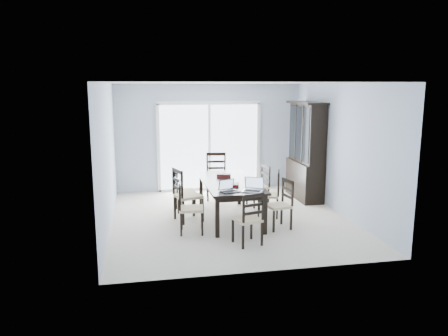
% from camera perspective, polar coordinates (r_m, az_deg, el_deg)
% --- Properties ---
extents(floor, '(5.00, 5.00, 0.00)m').
position_cam_1_polar(floor, '(8.56, 0.73, -6.63)').
color(floor, beige).
rests_on(floor, ground).
extents(ceiling, '(5.00, 5.00, 0.00)m').
position_cam_1_polar(ceiling, '(8.17, 0.77, 11.05)').
color(ceiling, white).
rests_on(ceiling, back_wall).
extents(back_wall, '(4.50, 0.02, 2.60)m').
position_cam_1_polar(back_wall, '(10.71, -1.96, 4.00)').
color(back_wall, '#A6B3C6').
rests_on(back_wall, floor).
extents(wall_left, '(0.02, 5.00, 2.60)m').
position_cam_1_polar(wall_left, '(8.12, -15.00, 1.48)').
color(wall_left, '#A6B3C6').
rests_on(wall_left, floor).
extents(wall_right, '(0.02, 5.00, 2.60)m').
position_cam_1_polar(wall_right, '(8.99, 14.95, 2.35)').
color(wall_right, '#A6B3C6').
rests_on(wall_right, floor).
extents(balcony, '(4.50, 2.00, 0.10)m').
position_cam_1_polar(balcony, '(11.91, -2.67, -1.91)').
color(balcony, gray).
rests_on(balcony, ground).
extents(railing, '(4.50, 0.06, 1.10)m').
position_cam_1_polar(railing, '(12.77, -3.34, 1.68)').
color(railing, '#99999E').
rests_on(railing, balcony).
extents(dining_table, '(1.00, 2.20, 0.75)m').
position_cam_1_polar(dining_table, '(8.39, 0.74, -2.23)').
color(dining_table, black).
rests_on(dining_table, floor).
extents(china_hutch, '(0.50, 1.38, 2.20)m').
position_cam_1_polar(china_hutch, '(10.07, 10.65, 2.08)').
color(china_hutch, black).
rests_on(china_hutch, floor).
extents(sliding_door, '(2.52, 0.05, 2.18)m').
position_cam_1_polar(sliding_door, '(10.71, -1.93, 2.85)').
color(sliding_door, silver).
rests_on(sliding_door, floor).
extents(chair_left_near, '(0.46, 0.45, 1.07)m').
position_cam_1_polar(chair_left_near, '(7.64, -4.96, -4.40)').
color(chair_left_near, black).
rests_on(chair_left_near, floor).
extents(chair_left_mid, '(0.57, 0.57, 1.19)m').
position_cam_1_polar(chair_left_mid, '(8.28, -5.33, -2.77)').
color(chair_left_mid, black).
rests_on(chair_left_mid, floor).
extents(chair_left_far, '(0.40, 0.39, 1.01)m').
position_cam_1_polar(chair_left_far, '(8.97, -5.63, -2.32)').
color(chair_left_far, black).
rests_on(chair_left_far, floor).
extents(chair_right_near, '(0.46, 0.46, 1.03)m').
position_cam_1_polar(chair_right_near, '(7.96, 7.65, -3.99)').
color(chair_right_near, black).
rests_on(chair_right_near, floor).
extents(chair_right_mid, '(0.51, 0.51, 1.06)m').
position_cam_1_polar(chair_right_mid, '(8.62, 6.43, -2.72)').
color(chair_right_mid, black).
rests_on(chair_right_mid, floor).
extents(chair_right_far, '(0.46, 0.46, 1.01)m').
position_cam_1_polar(chair_right_far, '(9.41, 4.90, -1.71)').
color(chair_right_far, black).
rests_on(chair_right_far, floor).
extents(chair_end_near, '(0.48, 0.48, 1.03)m').
position_cam_1_polar(chair_end_near, '(7.02, 3.43, -5.94)').
color(chair_end_near, black).
rests_on(chair_end_near, floor).
extents(chair_end_far, '(0.51, 0.52, 1.20)m').
position_cam_1_polar(chair_end_far, '(9.98, -1.02, -0.34)').
color(chair_end_far, black).
rests_on(chair_end_far, floor).
extents(laptop_dark, '(0.36, 0.30, 0.21)m').
position_cam_1_polar(laptop_dark, '(7.51, 0.79, -2.78)').
color(laptop_dark, black).
rests_on(laptop_dark, dining_table).
extents(laptop_silver, '(0.42, 0.37, 0.24)m').
position_cam_1_polar(laptop_silver, '(7.55, 3.74, -2.67)').
color(laptop_silver, silver).
rests_on(laptop_silver, dining_table).
extents(book_stack, '(0.32, 0.27, 0.05)m').
position_cam_1_polar(book_stack, '(7.97, 0.95, -2.18)').
color(book_stack, maroon).
rests_on(book_stack, dining_table).
extents(cell_phone, '(0.12, 0.06, 0.01)m').
position_cam_1_polar(cell_phone, '(7.52, 3.36, -3.13)').
color(cell_phone, black).
rests_on(cell_phone, dining_table).
extents(game_box, '(0.30, 0.20, 0.07)m').
position_cam_1_polar(game_box, '(8.70, -0.03, -1.00)').
color(game_box, '#54101D').
rests_on(game_box, dining_table).
extents(hot_tub, '(1.86, 1.70, 0.88)m').
position_cam_1_polar(hot_tub, '(11.81, -5.77, 0.38)').
color(hot_tub, brown).
rests_on(hot_tub, balcony).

